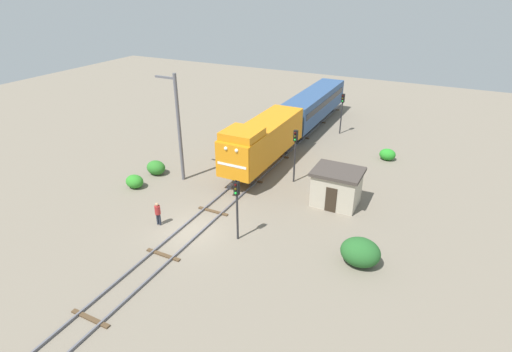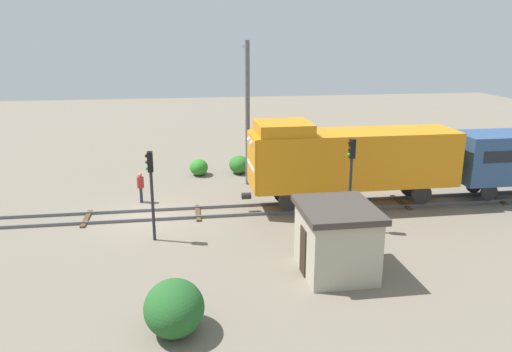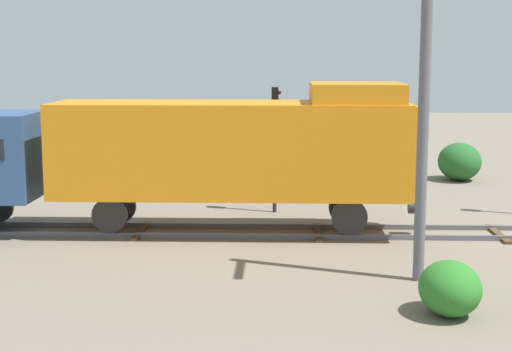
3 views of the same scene
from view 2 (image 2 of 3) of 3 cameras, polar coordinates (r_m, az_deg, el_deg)
ground_plane at (r=26.59m, az=-12.78°, el=-4.54°), size 101.88×101.88×0.00m
railway_track at (r=26.56m, az=-12.79°, el=-4.40°), size 2.40×67.92×0.16m
locomotive at (r=27.19m, az=10.68°, el=2.15°), size 2.90×11.60×4.60m
traffic_signal_near at (r=22.61m, az=-11.92°, el=-0.40°), size 0.32×0.34×4.15m
traffic_signal_mid at (r=23.64m, az=10.79°, el=0.90°), size 0.32×0.34×4.48m
worker_near_track at (r=28.57m, az=-13.06°, el=-1.03°), size 0.38×0.38×1.70m
catenary_mast at (r=30.56m, az=-0.99°, el=7.49°), size 1.94×0.28×8.80m
relay_hut at (r=19.90m, az=9.13°, el=-7.09°), size 3.50×2.90×2.74m
bush_near at (r=33.62m, az=-6.55°, el=1.00°), size 1.48×1.21×1.08m
bush_far at (r=16.34m, az=-9.34°, el=-14.63°), size 2.32×1.90×1.69m
bush_back at (r=33.87m, az=-1.93°, el=1.32°), size 1.66×1.36×1.21m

